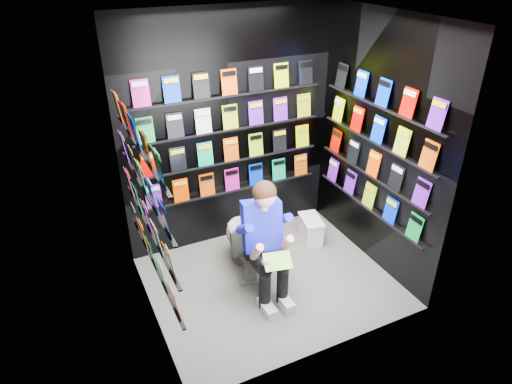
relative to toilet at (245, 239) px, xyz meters
name	(u,v)px	position (x,y,z in m)	size (l,w,h in m)	color
floor	(270,282)	(0.13, -0.35, -0.37)	(2.40, 2.40, 0.00)	slate
ceiling	(275,17)	(0.13, -0.35, 2.23)	(2.40, 2.40, 0.00)	white
wall_back	(230,133)	(0.13, 0.65, 0.93)	(2.40, 0.04, 2.60)	black
wall_front	(335,224)	(0.13, -1.35, 0.93)	(2.40, 0.04, 2.60)	black
wall_left	(140,198)	(-1.07, -0.35, 0.93)	(0.04, 2.00, 2.60)	black
wall_right	(378,147)	(1.33, -0.35, 0.93)	(0.04, 2.00, 2.60)	black
comics_back	(231,133)	(0.13, 0.62, 0.94)	(2.10, 0.06, 1.37)	#D74D0B
comics_left	(143,197)	(-1.04, -0.35, 0.94)	(0.06, 1.70, 1.37)	#D74D0B
comics_right	(376,147)	(1.30, -0.35, 0.94)	(0.06, 1.70, 1.37)	#D74D0B
toilet	(245,239)	(0.00, 0.00, 0.00)	(0.42, 0.75, 0.73)	white
longbox	(311,230)	(0.91, 0.13, -0.23)	(0.20, 0.36, 0.27)	white
longbox_lid	(311,220)	(0.91, 0.13, -0.09)	(0.21, 0.38, 0.03)	white
reader	(261,226)	(0.00, -0.38, 0.39)	(0.50, 0.72, 1.33)	#2024CC
held_comic	(278,261)	(0.00, -0.73, 0.21)	(0.26, 0.01, 0.18)	green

